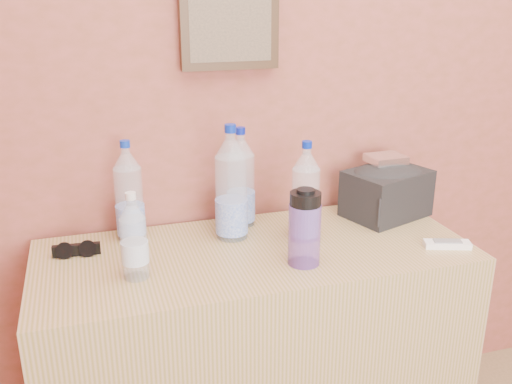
% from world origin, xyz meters
% --- Properties ---
extents(picture_frame, '(0.30, 0.03, 0.25)m').
position_xyz_m(picture_frame, '(-0.30, 1.98, 1.40)').
color(picture_frame, '#382311').
rests_on(picture_frame, room_shell).
extents(dresser, '(1.26, 0.53, 0.79)m').
position_xyz_m(dresser, '(-0.30, 1.72, 0.39)').
color(dresser, '#A87F49').
rests_on(dresser, ground).
extents(pet_large_a, '(0.08, 0.08, 0.31)m').
position_xyz_m(pet_large_a, '(-0.64, 1.91, 0.92)').
color(pet_large_a, silver).
rests_on(pet_large_a, dresser).
extents(pet_large_b, '(0.09, 0.09, 0.32)m').
position_xyz_m(pet_large_b, '(-0.29, 1.92, 0.93)').
color(pet_large_b, white).
rests_on(pet_large_b, dresser).
extents(pet_large_c, '(0.10, 0.10, 0.35)m').
position_xyz_m(pet_large_c, '(-0.34, 1.83, 0.94)').
color(pet_large_c, white).
rests_on(pet_large_c, dresser).
extents(pet_large_d, '(0.08, 0.08, 0.30)m').
position_xyz_m(pet_large_d, '(-0.13, 1.75, 0.92)').
color(pet_large_d, white).
rests_on(pet_large_d, dresser).
extents(pet_small, '(0.07, 0.07, 0.24)m').
position_xyz_m(pet_small, '(-0.65, 1.65, 0.89)').
color(pet_small, silver).
rests_on(pet_small, dresser).
extents(nalgene_bottle, '(0.09, 0.09, 0.22)m').
position_xyz_m(nalgene_bottle, '(-0.20, 1.59, 0.90)').
color(nalgene_bottle, '#774AAD').
rests_on(nalgene_bottle, dresser).
extents(sunglasses, '(0.14, 0.06, 0.03)m').
position_xyz_m(sunglasses, '(-0.80, 1.83, 0.81)').
color(sunglasses, black).
rests_on(sunglasses, dresser).
extents(ac_remote, '(0.14, 0.08, 0.02)m').
position_xyz_m(ac_remote, '(0.24, 1.56, 0.80)').
color(ac_remote, silver).
rests_on(ac_remote, dresser).
extents(toiletry_bag, '(0.31, 0.26, 0.18)m').
position_xyz_m(toiletry_bag, '(0.19, 1.84, 0.88)').
color(toiletry_bag, black).
rests_on(toiletry_bag, dresser).
extents(foil_packet, '(0.12, 0.10, 0.02)m').
position_xyz_m(foil_packet, '(0.20, 1.87, 0.98)').
color(foil_packet, white).
rests_on(foil_packet, toiletry_bag).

